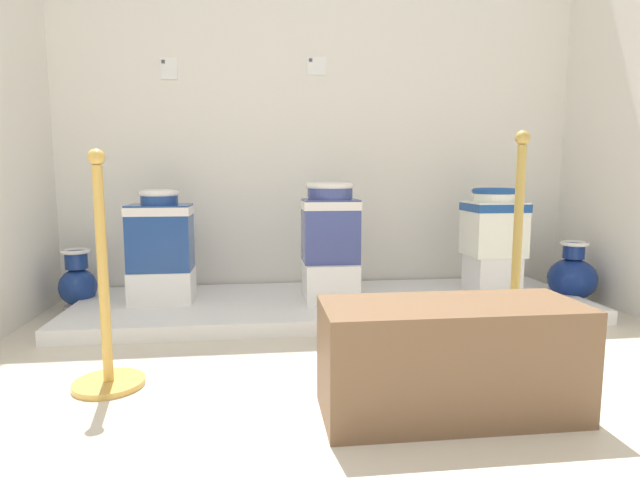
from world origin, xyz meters
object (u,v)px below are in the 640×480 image
Objects in this scene: antique_toilet_broad_patterned at (161,230)px; stanchion_post_near_right at (515,295)px; antique_toilet_pale_glazed at (494,221)px; decorative_vase_corner at (78,283)px; stanchion_post_near_left at (106,325)px; decorative_vase_spare at (572,277)px; plinth_block_pale_glazed at (492,274)px; plinth_block_broad_patterned at (163,285)px; info_placard_first at (169,68)px; info_placard_second at (316,66)px; plinth_block_slender_white at (330,280)px; antique_toilet_slender_white at (330,221)px; museum_bench at (450,359)px.

stanchion_post_near_right is (1.72, -0.97, -0.21)m from antique_toilet_broad_patterned.
antique_toilet_pale_glazed reaches higher than decorative_vase_corner.
stanchion_post_near_left reaches higher than antique_toilet_broad_patterned.
antique_toilet_pale_glazed is 0.41× the size of stanchion_post_near_right.
antique_toilet_broad_patterned reaches higher than decorative_vase_spare.
stanchion_post_near_right is at bearing -109.73° from antique_toilet_pale_glazed.
plinth_block_pale_glazed is at bearing 70.27° from stanchion_post_near_right.
plinth_block_broad_patterned is 1.42m from info_placard_first.
info_placard_second is at bearing 155.61° from plinth_block_pale_glazed.
decorative_vase_spare is 0.44× the size of stanchion_post_near_left.
stanchion_post_near_right is at bearing -51.71° from plinth_block_slender_white.
stanchion_post_near_right reaches higher than antique_toilet_pale_glazed.
plinth_block_slender_white is 1.59m from decorative_vase_spare.
decorative_vase_spare is at bearing -11.15° from info_placard_first.
decorative_vase_spare is (0.54, -0.02, -0.37)m from antique_toilet_pale_glazed.
info_placard_second reaches higher than antique_toilet_broad_patterned.
info_placard_first is at bearing 153.08° from plinth_block_slender_white.
antique_toilet_broad_patterned is 1.05m from plinth_block_slender_white.
info_placard_first is (-0.99, 0.50, 0.96)m from antique_toilet_slender_white.
stanchion_post_near_right reaches higher than decorative_vase_spare.
stanchion_post_near_right is (0.72, -0.91, 0.10)m from plinth_block_slender_white.
stanchion_post_near_left reaches higher than plinth_block_pale_glazed.
antique_toilet_broad_patterned is 1.98m from stanchion_post_near_right.
decorative_vase_spare is (1.61, -0.51, -1.38)m from info_placard_second.
museum_bench is (1.24, -1.44, -0.31)m from antique_toilet_broad_patterned.
decorative_vase_spare is at bearing -17.53° from info_placard_second.
plinth_block_broad_patterned is 1.08m from antique_toilet_slender_white.
plinth_block_pale_glazed reaches higher than plinth_block_slender_white.
info_placard_second is 0.31× the size of decorative_vase_spare.
decorative_vase_spare is at bearing -1.41° from plinth_block_broad_patterned.
antique_toilet_slender_white reaches higher than museum_bench.
antique_toilet_broad_patterned is 2.07m from plinth_block_pale_glazed.
info_placard_second is (0.98, 0.45, 1.05)m from antique_toilet_broad_patterned.
info_placard_first reaches higher than antique_toilet_pale_glazed.
museum_bench is at bearing -56.94° from info_placard_first.
info_placard_first is (-2.04, 0.49, 0.98)m from antique_toilet_pale_glazed.
plinth_block_pale_glazed is 0.54m from decorative_vase_spare.
plinth_block_pale_glazed is at bearing -24.39° from info_placard_second.
decorative_vase_corner is 2.40m from museum_bench.
plinth_block_slender_white is at bearing 179.86° from decorative_vase_spare.
antique_toilet_slender_white is 0.51× the size of stanchion_post_near_left.
plinth_block_slender_white is 1.40m from museum_bench.
decorative_vase_spare is at bearing -0.14° from antique_toilet_slender_white.
plinth_block_slender_white is 0.90× the size of antique_toilet_pale_glazed.
info_placard_first reaches higher than decorative_vase_corner.
plinth_block_pale_glazed is at bearing -13.40° from info_placard_first.
plinth_block_slender_white is 1.56m from decorative_vase_corner.
decorative_vase_corner reaches higher than plinth_block_pale_glazed.
antique_toilet_slender_white is 0.46× the size of stanchion_post_near_right.
stanchion_post_near_right is at bearing -62.31° from info_placard_second.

